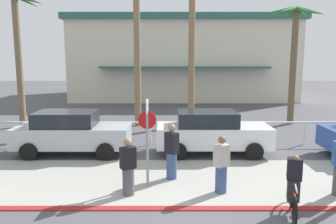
{
  "coord_description": "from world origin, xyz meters",
  "views": [
    {
      "loc": [
        -0.34,
        -5.71,
        3.74
      ],
      "look_at": [
        -0.39,
        6.0,
        1.85
      ],
      "focal_mm": 35.85,
      "sensor_mm": 36.0,
      "label": 1
    }
  ],
  "objects_px": {
    "palm_tree_3": "(137,6)",
    "cyclist_red_0": "(295,187)",
    "palm_tree_5": "(296,33)",
    "pedestrian_2": "(223,167)",
    "car_silver_1": "(73,132)",
    "palm_tree_2": "(19,30)",
    "stop_sign_bike_lane": "(149,130)",
    "pedestrian_3": "(130,169)",
    "car_white_2": "(213,132)",
    "pedestrian_1": "(173,154)"
  },
  "relations": [
    {
      "from": "cyclist_red_0",
      "to": "pedestrian_1",
      "type": "height_order",
      "value": "pedestrian_1"
    },
    {
      "from": "pedestrian_3",
      "to": "palm_tree_3",
      "type": "bearing_deg",
      "value": 93.71
    },
    {
      "from": "car_white_2",
      "to": "pedestrian_1",
      "type": "relative_size",
      "value": 2.51
    },
    {
      "from": "cyclist_red_0",
      "to": "pedestrian_3",
      "type": "height_order",
      "value": "pedestrian_3"
    },
    {
      "from": "car_silver_1",
      "to": "pedestrian_1",
      "type": "xyz_separation_m",
      "value": [
        3.9,
        -2.83,
        -0.06
      ]
    },
    {
      "from": "pedestrian_1",
      "to": "palm_tree_2",
      "type": "bearing_deg",
      "value": 134.88
    },
    {
      "from": "car_silver_1",
      "to": "pedestrian_2",
      "type": "bearing_deg",
      "value": -36.7
    },
    {
      "from": "palm_tree_5",
      "to": "pedestrian_2",
      "type": "bearing_deg",
      "value": -118.78
    },
    {
      "from": "pedestrian_1",
      "to": "pedestrian_3",
      "type": "distance_m",
      "value": 1.74
    },
    {
      "from": "car_silver_1",
      "to": "pedestrian_2",
      "type": "xyz_separation_m",
      "value": [
        5.26,
        -3.92,
        -0.12
      ]
    },
    {
      "from": "palm_tree_3",
      "to": "cyclist_red_0",
      "type": "xyz_separation_m",
      "value": [
        4.72,
        -10.84,
        -5.8
      ]
    },
    {
      "from": "palm_tree_2",
      "to": "palm_tree_5",
      "type": "bearing_deg",
      "value": 3.14
    },
    {
      "from": "car_silver_1",
      "to": "car_white_2",
      "type": "height_order",
      "value": "same"
    },
    {
      "from": "cyclist_red_0",
      "to": "pedestrian_2",
      "type": "relative_size",
      "value": 1.08
    },
    {
      "from": "stop_sign_bike_lane",
      "to": "car_white_2",
      "type": "bearing_deg",
      "value": 55.75
    },
    {
      "from": "palm_tree_2",
      "to": "pedestrian_2",
      "type": "distance_m",
      "value": 13.94
    },
    {
      "from": "car_silver_1",
      "to": "cyclist_red_0",
      "type": "bearing_deg",
      "value": -37.6
    },
    {
      "from": "palm_tree_5",
      "to": "pedestrian_2",
      "type": "height_order",
      "value": "palm_tree_5"
    },
    {
      "from": "palm_tree_5",
      "to": "car_white_2",
      "type": "bearing_deg",
      "value": -130.92
    },
    {
      "from": "palm_tree_3",
      "to": "palm_tree_2",
      "type": "bearing_deg",
      "value": -177.18
    },
    {
      "from": "stop_sign_bike_lane",
      "to": "cyclist_red_0",
      "type": "height_order",
      "value": "stop_sign_bike_lane"
    },
    {
      "from": "stop_sign_bike_lane",
      "to": "cyclist_red_0",
      "type": "distance_m",
      "value": 4.17
    },
    {
      "from": "palm_tree_3",
      "to": "palm_tree_5",
      "type": "height_order",
      "value": "palm_tree_3"
    },
    {
      "from": "car_silver_1",
      "to": "pedestrian_3",
      "type": "distance_m",
      "value": 4.89
    },
    {
      "from": "car_white_2",
      "to": "pedestrian_2",
      "type": "height_order",
      "value": "car_white_2"
    },
    {
      "from": "pedestrian_3",
      "to": "cyclist_red_0",
      "type": "bearing_deg",
      "value": -15.66
    },
    {
      "from": "palm_tree_2",
      "to": "car_silver_1",
      "type": "height_order",
      "value": "palm_tree_2"
    },
    {
      "from": "palm_tree_2",
      "to": "palm_tree_5",
      "type": "distance_m",
      "value": 15.0
    },
    {
      "from": "palm_tree_5",
      "to": "car_silver_1",
      "type": "distance_m",
      "value": 13.1
    },
    {
      "from": "stop_sign_bike_lane",
      "to": "palm_tree_2",
      "type": "distance_m",
      "value": 11.93
    },
    {
      "from": "car_silver_1",
      "to": "pedestrian_2",
      "type": "relative_size",
      "value": 2.69
    },
    {
      "from": "palm_tree_2",
      "to": "car_silver_1",
      "type": "xyz_separation_m",
      "value": [
        4.2,
        -5.3,
        -4.34
      ]
    },
    {
      "from": "palm_tree_5",
      "to": "pedestrian_3",
      "type": "bearing_deg",
      "value": -128.39
    },
    {
      "from": "stop_sign_bike_lane",
      "to": "car_silver_1",
      "type": "distance_m",
      "value": 4.71
    },
    {
      "from": "stop_sign_bike_lane",
      "to": "pedestrian_2",
      "type": "bearing_deg",
      "value": -14.81
    },
    {
      "from": "stop_sign_bike_lane",
      "to": "car_silver_1",
      "type": "xyz_separation_m",
      "value": [
        -3.18,
        3.37,
        -0.81
      ]
    },
    {
      "from": "stop_sign_bike_lane",
      "to": "palm_tree_5",
      "type": "bearing_deg",
      "value": 51.34
    },
    {
      "from": "car_silver_1",
      "to": "car_white_2",
      "type": "distance_m",
      "value": 5.51
    },
    {
      "from": "palm_tree_5",
      "to": "pedestrian_2",
      "type": "xyz_separation_m",
      "value": [
        -5.52,
        -10.05,
        -4.36
      ]
    },
    {
      "from": "palm_tree_3",
      "to": "pedestrian_3",
      "type": "relative_size",
      "value": 5.34
    },
    {
      "from": "palm_tree_5",
      "to": "palm_tree_2",
      "type": "bearing_deg",
      "value": -176.86
    },
    {
      "from": "pedestrian_3",
      "to": "pedestrian_1",
      "type": "bearing_deg",
      "value": 46.31
    },
    {
      "from": "pedestrian_2",
      "to": "car_silver_1",
      "type": "bearing_deg",
      "value": 143.3
    },
    {
      "from": "car_silver_1",
      "to": "palm_tree_2",
      "type": "bearing_deg",
      "value": 128.38
    },
    {
      "from": "palm_tree_2",
      "to": "cyclist_red_0",
      "type": "relative_size",
      "value": 4.06
    },
    {
      "from": "palm_tree_3",
      "to": "pedestrian_3",
      "type": "bearing_deg",
      "value": -86.29
    },
    {
      "from": "pedestrian_2",
      "to": "pedestrian_3",
      "type": "xyz_separation_m",
      "value": [
        -2.57,
        -0.16,
        -0.01
      ]
    },
    {
      "from": "palm_tree_3",
      "to": "cyclist_red_0",
      "type": "relative_size",
      "value": 4.87
    },
    {
      "from": "palm_tree_3",
      "to": "car_white_2",
      "type": "distance_m",
      "value": 8.63
    },
    {
      "from": "palm_tree_2",
      "to": "palm_tree_3",
      "type": "distance_m",
      "value": 6.4
    }
  ]
}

